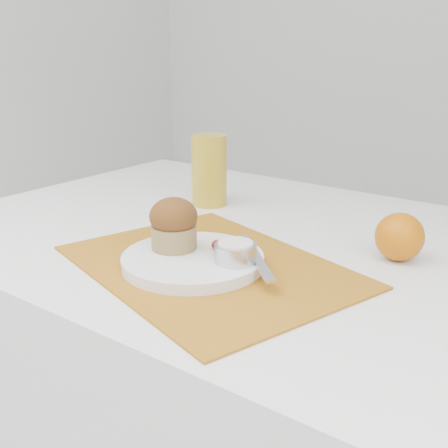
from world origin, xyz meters
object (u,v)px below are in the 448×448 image
Objects in this scene: plate at (193,260)px; juice_glass at (209,170)px; orange at (400,237)px; muffin at (174,224)px; table at (255,415)px.

juice_glass is at bearing 123.92° from plate.
orange reaches higher than plate.
orange is at bearing 42.84° from plate.
muffin is (-0.04, 0.01, 0.05)m from plate.
juice_glass is at bearing 118.24° from muffin.
plate is at bearing -56.08° from juice_glass.
juice_glass reaches higher than orange.
muffin is (0.15, -0.28, -0.01)m from juice_glass.
juice_glass is at bearing 150.54° from table.
table is 0.50m from juice_glass.
orange is 0.84× the size of muffin.
orange reaches higher than table.
plate is at bearing -91.26° from table.
juice_glass reaches higher than plate.
plate is (-0.00, -0.18, 0.39)m from table.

